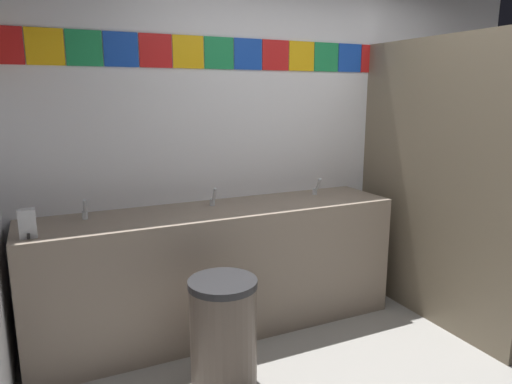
# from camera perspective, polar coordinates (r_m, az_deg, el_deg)

# --- Properties ---
(wall_back) EXTENTS (4.27, 0.09, 2.63)m
(wall_back) POSITION_cam_1_polar(r_m,az_deg,el_deg) (3.77, 5.06, 6.73)
(wall_back) COLOR silver
(wall_back) RESTS_ON ground_plane
(vanity_counter) EXTENTS (2.56, 0.57, 0.89)m
(vanity_counter) POSITION_cam_1_polar(r_m,az_deg,el_deg) (3.34, -4.58, -9.27)
(vanity_counter) COLOR gray
(vanity_counter) RESTS_ON ground_plane
(faucet_left) EXTENTS (0.04, 0.10, 0.14)m
(faucet_left) POSITION_cam_1_polar(r_m,az_deg,el_deg) (3.11, -20.24, -2.27)
(faucet_left) COLOR silver
(faucet_left) RESTS_ON vanity_counter
(faucet_center) EXTENTS (0.04, 0.10, 0.14)m
(faucet_center) POSITION_cam_1_polar(r_m,az_deg,el_deg) (3.28, -5.28, -0.83)
(faucet_center) COLOR silver
(faucet_center) RESTS_ON vanity_counter
(faucet_right) EXTENTS (0.04, 0.10, 0.14)m
(faucet_right) POSITION_cam_1_polar(r_m,az_deg,el_deg) (3.65, 7.40, 0.44)
(faucet_right) COLOR silver
(faucet_right) RESTS_ON vanity_counter
(soap_dispenser) EXTENTS (0.09, 0.09, 0.16)m
(soap_dispenser) POSITION_cam_1_polar(r_m,az_deg,el_deg) (2.85, -26.23, -3.50)
(soap_dispenser) COLOR #B7BABF
(soap_dispenser) RESTS_ON vanity_counter
(stall_divider) EXTENTS (0.92, 1.51, 2.05)m
(stall_divider) POSITION_cam_1_polar(r_m,az_deg,el_deg) (3.54, 25.50, 0.42)
(stall_divider) COLOR #726651
(stall_divider) RESTS_ON ground_plane
(toilet) EXTENTS (0.39, 0.49, 0.74)m
(toilet) POSITION_cam_1_polar(r_m,az_deg,el_deg) (4.43, 22.85, -6.87)
(toilet) COLOR white
(toilet) RESTS_ON ground_plane
(trash_bin) EXTENTS (0.39, 0.39, 0.66)m
(trash_bin) POSITION_cam_1_polar(r_m,az_deg,el_deg) (2.75, -4.01, -17.05)
(trash_bin) COLOR brown
(trash_bin) RESTS_ON ground_plane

